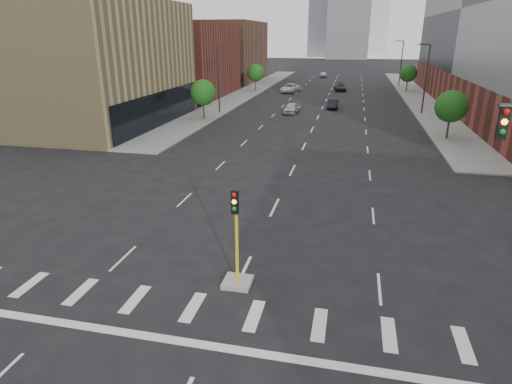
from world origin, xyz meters
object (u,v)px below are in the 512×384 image
(median_traffic_signal, at_px, (237,265))
(car_deep_right, at_px, (340,87))
(car_near_left, at_px, (292,108))
(car_mid_right, at_px, (333,104))
(car_distant, at_px, (323,74))
(car_far_left, at_px, (290,88))

(median_traffic_signal, bearing_deg, car_deep_right, 88.58)
(median_traffic_signal, height_order, car_near_left, median_traffic_signal)
(car_mid_right, xyz_separation_m, car_distant, (-5.03, 49.19, 0.01))
(car_far_left, height_order, car_deep_right, car_far_left)
(car_far_left, bearing_deg, car_mid_right, -53.95)
(car_distant, bearing_deg, car_mid_right, -86.32)
(car_mid_right, height_order, car_distant, car_distant)
(median_traffic_signal, bearing_deg, car_near_left, 95.06)
(car_distant, bearing_deg, median_traffic_signal, -90.09)
(car_mid_right, xyz_separation_m, car_deep_right, (0.23, 21.43, 0.02))
(median_traffic_signal, height_order, car_deep_right, median_traffic_signal)
(car_near_left, distance_m, car_mid_right, 7.55)
(car_deep_right, xyz_separation_m, car_distant, (-5.27, 27.75, -0.01))
(car_distant, bearing_deg, car_far_left, -98.89)
(car_near_left, height_order, car_deep_right, car_near_left)
(car_near_left, distance_m, car_distant, 54.55)
(median_traffic_signal, distance_m, car_mid_right, 48.47)
(car_far_left, xyz_separation_m, car_deep_right, (9.02, 4.11, -0.09))
(car_deep_right, relative_size, car_distant, 1.19)
(car_mid_right, distance_m, car_far_left, 19.42)
(median_traffic_signal, bearing_deg, car_distant, 92.07)
(median_traffic_signal, xyz_separation_m, car_near_left, (-3.81, 43.09, -0.26))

